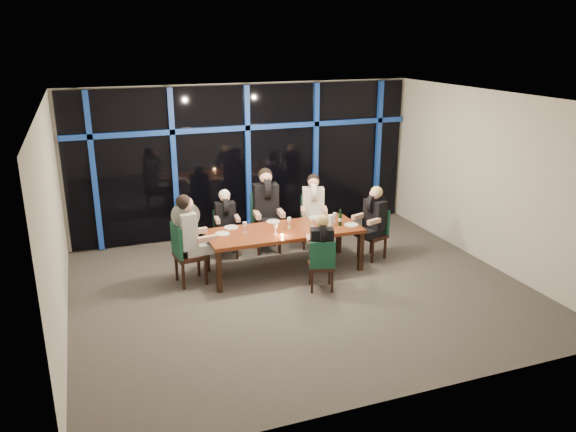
{
  "coord_description": "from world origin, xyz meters",
  "views": [
    {
      "loc": [
        -3.02,
        -7.59,
        3.88
      ],
      "look_at": [
        0.0,
        0.6,
        1.05
      ],
      "focal_mm": 35.0,
      "sensor_mm": 36.0,
      "label": 1
    }
  ],
  "objects_px": {
    "chair_far_left": "(225,231)",
    "wine_bottle": "(340,219)",
    "chair_end_left": "(185,251)",
    "diner_near_mid": "(322,240)",
    "water_pitcher": "(331,220)",
    "chair_far_right": "(313,218)",
    "diner_end_right": "(374,212)",
    "chair_end_right": "(376,230)",
    "diner_end_left": "(188,226)",
    "diner_far_left": "(225,214)",
    "diner_far_right": "(313,200)",
    "chair_far_mid": "(265,219)",
    "dining_table": "(284,233)",
    "chair_near_mid": "(322,263)",
    "diner_far_mid": "(266,198)"
  },
  "relations": [
    {
      "from": "chair_end_right",
      "to": "wine_bottle",
      "type": "height_order",
      "value": "wine_bottle"
    },
    {
      "from": "chair_end_left",
      "to": "diner_far_left",
      "type": "relative_size",
      "value": 1.22
    },
    {
      "from": "wine_bottle",
      "to": "chair_far_mid",
      "type": "bearing_deg",
      "value": 127.86
    },
    {
      "from": "diner_end_right",
      "to": "chair_near_mid",
      "type": "bearing_deg",
      "value": -75.32
    },
    {
      "from": "chair_end_left",
      "to": "diner_far_right",
      "type": "bearing_deg",
      "value": -78.84
    },
    {
      "from": "chair_far_mid",
      "to": "chair_end_left",
      "type": "xyz_separation_m",
      "value": [
        -1.7,
        -1.04,
        -0.03
      ]
    },
    {
      "from": "chair_far_left",
      "to": "dining_table",
      "type": "bearing_deg",
      "value": -48.75
    },
    {
      "from": "diner_far_right",
      "to": "diner_near_mid",
      "type": "bearing_deg",
      "value": -90.24
    },
    {
      "from": "chair_far_right",
      "to": "diner_far_left",
      "type": "xyz_separation_m",
      "value": [
        -1.71,
        -0.03,
        0.29
      ]
    },
    {
      "from": "chair_end_right",
      "to": "diner_far_left",
      "type": "height_order",
      "value": "diner_far_left"
    },
    {
      "from": "dining_table",
      "to": "chair_far_left",
      "type": "distance_m",
      "value": 1.29
    },
    {
      "from": "chair_end_left",
      "to": "diner_far_mid",
      "type": "bearing_deg",
      "value": -67.83
    },
    {
      "from": "diner_end_left",
      "to": "water_pitcher",
      "type": "xyz_separation_m",
      "value": [
        2.41,
        -0.16,
        -0.13
      ]
    },
    {
      "from": "water_pitcher",
      "to": "chair_far_right",
      "type": "bearing_deg",
      "value": 96.07
    },
    {
      "from": "chair_far_right",
      "to": "chair_end_left",
      "type": "bearing_deg",
      "value": -142.0
    },
    {
      "from": "chair_far_left",
      "to": "water_pitcher",
      "type": "distance_m",
      "value": 1.97
    },
    {
      "from": "chair_far_left",
      "to": "diner_end_left",
      "type": "height_order",
      "value": "diner_end_left"
    },
    {
      "from": "diner_far_left",
      "to": "diner_far_right",
      "type": "distance_m",
      "value": 1.68
    },
    {
      "from": "chair_near_mid",
      "to": "diner_near_mid",
      "type": "distance_m",
      "value": 0.35
    },
    {
      "from": "chair_far_left",
      "to": "chair_far_right",
      "type": "xyz_separation_m",
      "value": [
        1.7,
        -0.04,
        0.06
      ]
    },
    {
      "from": "diner_far_mid",
      "to": "chair_near_mid",
      "type": "bearing_deg",
      "value": -76.33
    },
    {
      "from": "chair_end_right",
      "to": "diner_near_mid",
      "type": "distance_m",
      "value": 1.74
    },
    {
      "from": "chair_end_left",
      "to": "chair_end_right",
      "type": "relative_size",
      "value": 1.12
    },
    {
      "from": "diner_end_left",
      "to": "diner_near_mid",
      "type": "bearing_deg",
      "value": -123.5
    },
    {
      "from": "chair_near_mid",
      "to": "diner_near_mid",
      "type": "height_order",
      "value": "diner_near_mid"
    },
    {
      "from": "dining_table",
      "to": "chair_far_right",
      "type": "xyz_separation_m",
      "value": [
        0.94,
        0.98,
        -0.14
      ]
    },
    {
      "from": "chair_far_mid",
      "to": "diner_end_left",
      "type": "distance_m",
      "value": 1.95
    },
    {
      "from": "diner_end_right",
      "to": "chair_end_right",
      "type": "bearing_deg",
      "value": 90.0
    },
    {
      "from": "diner_end_left",
      "to": "diner_near_mid",
      "type": "distance_m",
      "value": 2.13
    },
    {
      "from": "chair_far_right",
      "to": "chair_end_right",
      "type": "bearing_deg",
      "value": -30.82
    },
    {
      "from": "diner_near_mid",
      "to": "water_pitcher",
      "type": "height_order",
      "value": "diner_near_mid"
    },
    {
      "from": "chair_far_mid",
      "to": "diner_far_left",
      "type": "xyz_separation_m",
      "value": [
        -0.79,
        -0.14,
        0.23
      ]
    },
    {
      "from": "chair_end_left",
      "to": "diner_near_mid",
      "type": "height_order",
      "value": "diner_near_mid"
    },
    {
      "from": "chair_end_right",
      "to": "chair_near_mid",
      "type": "xyz_separation_m",
      "value": [
        -1.48,
        -0.97,
        -0.03
      ]
    },
    {
      "from": "chair_far_right",
      "to": "water_pitcher",
      "type": "bearing_deg",
      "value": -77.69
    },
    {
      "from": "chair_far_right",
      "to": "diner_far_right",
      "type": "distance_m",
      "value": 0.39
    },
    {
      "from": "diner_near_mid",
      "to": "chair_end_left",
      "type": "bearing_deg",
      "value": -8.63
    },
    {
      "from": "chair_far_left",
      "to": "diner_end_left",
      "type": "bearing_deg",
      "value": -126.24
    },
    {
      "from": "dining_table",
      "to": "diner_end_right",
      "type": "bearing_deg",
      "value": -0.19
    },
    {
      "from": "chair_far_left",
      "to": "wine_bottle",
      "type": "distance_m",
      "value": 2.12
    },
    {
      "from": "diner_near_mid",
      "to": "chair_end_right",
      "type": "bearing_deg",
      "value": -131.75
    },
    {
      "from": "dining_table",
      "to": "chair_far_mid",
      "type": "xyz_separation_m",
      "value": [
        0.03,
        1.09,
        -0.08
      ]
    },
    {
      "from": "diner_far_mid",
      "to": "diner_near_mid",
      "type": "bearing_deg",
      "value": -75.43
    },
    {
      "from": "chair_end_left",
      "to": "diner_end_left",
      "type": "height_order",
      "value": "diner_end_left"
    },
    {
      "from": "chair_far_mid",
      "to": "diner_end_left",
      "type": "relative_size",
      "value": 1.08
    },
    {
      "from": "chair_far_left",
      "to": "diner_far_right",
      "type": "xyz_separation_m",
      "value": [
        1.68,
        -0.12,
        0.44
      ]
    },
    {
      "from": "diner_end_right",
      "to": "chair_far_mid",
      "type": "bearing_deg",
      "value": -142.53
    },
    {
      "from": "chair_far_right",
      "to": "diner_end_left",
      "type": "height_order",
      "value": "diner_end_left"
    },
    {
      "from": "dining_table",
      "to": "chair_end_right",
      "type": "xyz_separation_m",
      "value": [
        1.77,
        0.02,
        -0.17
      ]
    },
    {
      "from": "chair_end_left",
      "to": "diner_near_mid",
      "type": "relative_size",
      "value": 1.23
    }
  ]
}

